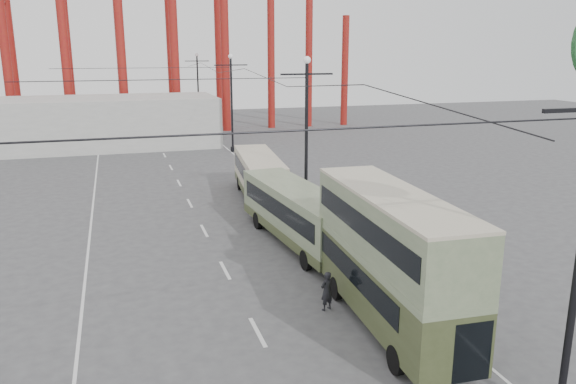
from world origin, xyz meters
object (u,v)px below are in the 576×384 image
object	(u,v)px
single_decker_green	(297,213)
double_decker_bus	(390,253)
pedestrian	(327,291)
single_decker_cream	(259,174)

from	to	relation	value
single_decker_green	double_decker_bus	bearing A→B (deg)	-93.11
double_decker_bus	pedestrian	xyz separation A→B (m)	(-1.65, 1.83, -1.99)
single_decker_green	pedestrian	size ratio (longest dim) A/B	6.78
single_decker_green	pedestrian	distance (m)	7.75
double_decker_bus	single_decker_cream	size ratio (longest dim) A/B	0.98
single_decker_cream	pedestrian	xyz separation A→B (m)	(-1.72, -17.07, -0.85)
single_decker_green	pedestrian	world-z (taller)	single_decker_green
single_decker_cream	pedestrian	size ratio (longest dim) A/B	6.11
double_decker_bus	single_decker_green	xyz separation A→B (m)	(-0.33, 9.41, -1.12)
single_decker_green	pedestrian	bearing A→B (deg)	-104.96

